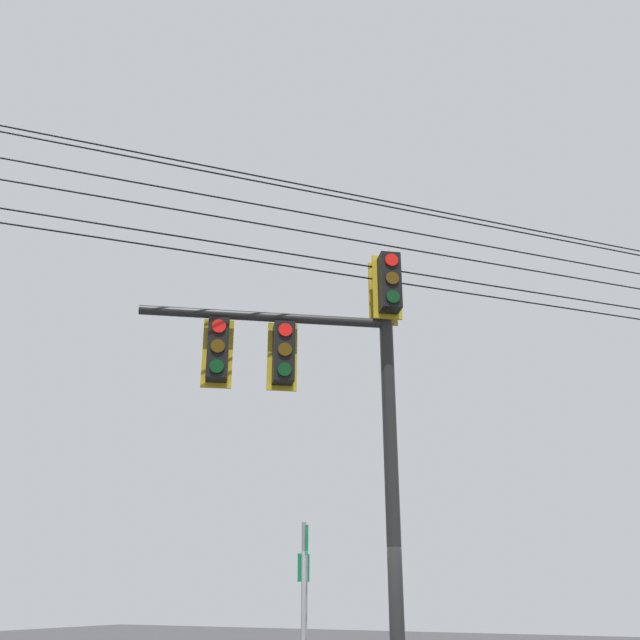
% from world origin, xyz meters
% --- Properties ---
extents(signal_mast_assembly, '(2.65, 3.39, 6.80)m').
position_xyz_m(signal_mast_assembly, '(0.40, 0.25, 4.85)').
color(signal_mast_assembly, black).
rests_on(signal_mast_assembly, ground).
extents(route_sign_primary, '(0.25, 0.18, 2.92)m').
position_xyz_m(route_sign_primary, '(1.18, 1.20, 1.73)').
color(route_sign_primary, slate).
rests_on(route_sign_primary, ground).
extents(route_sign_secondary, '(0.27, 0.12, 2.58)m').
position_xyz_m(route_sign_secondary, '(2.32, 1.80, 1.55)').
color(route_sign_secondary, slate).
rests_on(route_sign_secondary, ground).
extents(overhead_wire_span, '(25.26, 22.19, 2.19)m').
position_xyz_m(overhead_wire_span, '(-0.32, 0.65, 7.18)').
color(overhead_wire_span, black).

